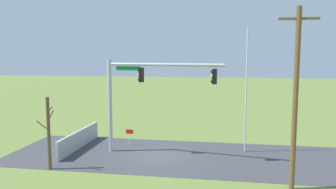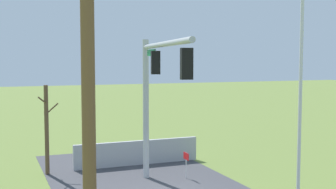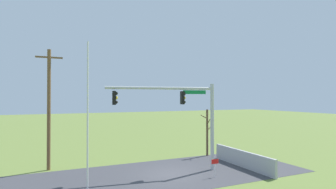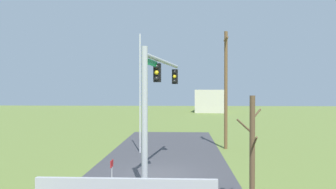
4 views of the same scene
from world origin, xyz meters
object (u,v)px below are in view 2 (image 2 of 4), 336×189
(flagpole, at_px, (300,104))
(open_sign, at_px, (186,159))
(bare_tree, at_px, (47,129))
(utility_pole, at_px, (88,105))
(signal_mast, at_px, (155,82))

(flagpole, height_order, open_sign, flagpole)
(bare_tree, bearing_deg, utility_pole, 176.89)
(bare_tree, height_order, open_sign, bare_tree)
(bare_tree, xyz_separation_m, open_sign, (-3.20, -5.92, -1.32))
(bare_tree, bearing_deg, open_sign, -118.43)
(flagpole, bearing_deg, bare_tree, 26.06)
(signal_mast, relative_size, utility_pole, 0.88)
(signal_mast, height_order, utility_pole, utility_pole)
(signal_mast, relative_size, open_sign, 6.55)
(bare_tree, distance_m, open_sign, 6.86)
(utility_pole, relative_size, open_sign, 7.44)
(signal_mast, height_order, open_sign, signal_mast)
(flagpole, xyz_separation_m, open_sign, (8.40, -0.24, -3.40))
(utility_pole, bearing_deg, open_sign, -32.68)
(signal_mast, distance_m, flagpole, 7.32)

